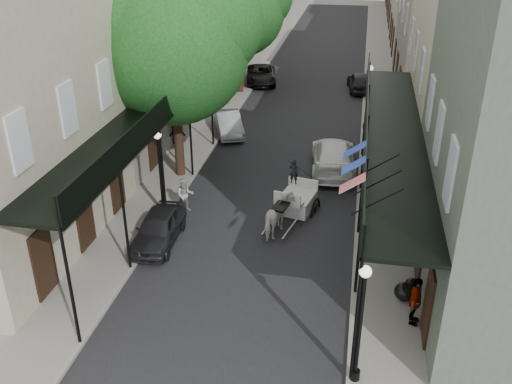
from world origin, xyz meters
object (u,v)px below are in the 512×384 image
at_px(lamppost_right_far, 368,96).
at_px(car_right_near, 333,156).
at_px(horse, 279,217).
at_px(lamppost_right_near, 360,323).
at_px(carriage, 300,186).
at_px(car_left_near, 159,228).
at_px(car_left_far, 261,75).
at_px(pedestrian_walking, 185,195).
at_px(car_right_far, 360,81).
at_px(pedestrian_sidewalk_left, 177,133).
at_px(pedestrian_sidewalk_right, 415,301).
at_px(car_left_mid, 229,123).
at_px(lamppost_left, 160,172).
at_px(tree_far, 245,6).
at_px(tree_near, 182,41).

height_order(lamppost_right_far, car_right_near, lamppost_right_far).
relative_size(horse, car_right_near, 0.37).
xyz_separation_m(lamppost_right_near, carriage, (-2.67, 9.88, -1.03)).
distance_m(car_left_near, car_left_far, 22.68).
xyz_separation_m(pedestrian_walking, car_left_near, (-0.27, -2.64, -0.14)).
bearing_deg(car_left_far, car_right_far, -15.70).
distance_m(lamppost_right_far, carriage, 10.52).
bearing_deg(pedestrian_sidewalk_left, lamppost_right_far, 170.00).
distance_m(horse, pedestrian_sidewalk_right, 6.84).
bearing_deg(lamppost_right_near, horse, 113.18).
height_order(pedestrian_walking, car_left_mid, pedestrian_walking).
bearing_deg(car_right_far, car_right_near, 78.37).
bearing_deg(lamppost_right_near, pedestrian_sidewalk_right, 57.86).
xyz_separation_m(horse, car_left_far, (-4.50, 21.20, -0.16)).
distance_m(car_left_near, car_right_near, 10.20).
bearing_deg(carriage, car_left_mid, 134.12).
relative_size(lamppost_left, pedestrian_walking, 2.43).
bearing_deg(car_left_mid, pedestrian_sidewalk_right, -79.35).
bearing_deg(pedestrian_sidewalk_right, carriage, 46.71).
height_order(horse, pedestrian_sidewalk_right, pedestrian_sidewalk_right).
bearing_deg(pedestrian_walking, lamppost_right_near, -73.34).
xyz_separation_m(car_left_mid, car_right_far, (7.20, 10.04, 0.04)).
distance_m(car_right_near, car_right_far, 13.99).
bearing_deg(pedestrian_sidewalk_right, tree_far, 38.51).
xyz_separation_m(tree_near, carriage, (5.62, -2.30, -5.46)).
relative_size(car_left_mid, car_right_far, 0.97).
distance_m(carriage, car_right_near, 4.39).
relative_size(pedestrian_sidewalk_right, car_right_near, 0.32).
bearing_deg(car_left_far, pedestrian_sidewalk_right, -80.86).
height_order(lamppost_right_far, carriage, lamppost_right_far).
height_order(pedestrian_sidewalk_left, car_left_far, pedestrian_sidewalk_left).
bearing_deg(lamppost_right_near, lamppost_right_far, 90.00).
relative_size(tree_far, carriage, 3.26).
bearing_deg(car_left_mid, car_right_near, -53.17).
height_order(lamppost_left, car_right_far, lamppost_left).
height_order(lamppost_right_near, pedestrian_walking, lamppost_right_near).
relative_size(horse, car_right_far, 0.48).
relative_size(tree_near, car_right_far, 2.46).
distance_m(pedestrian_sidewalk_left, car_left_mid, 3.53).
relative_size(tree_far, horse, 4.61).
xyz_separation_m(lamppost_left, car_right_near, (6.70, 6.10, -1.31)).
relative_size(tree_near, lamppost_right_far, 2.60).
bearing_deg(carriage, lamppost_right_near, -62.42).
bearing_deg(tree_near, pedestrian_sidewalk_right, -43.45).
bearing_deg(tree_far, pedestrian_sidewalk_right, -66.83).
distance_m(pedestrian_sidewalk_right, car_right_near, 11.84).
relative_size(lamppost_right_far, pedestrian_sidewalk_right, 2.25).
bearing_deg(lamppost_right_far, horse, -104.35).
xyz_separation_m(tree_near, car_left_far, (0.60, 16.50, -5.86)).
relative_size(pedestrian_sidewalk_left, car_left_near, 0.42).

